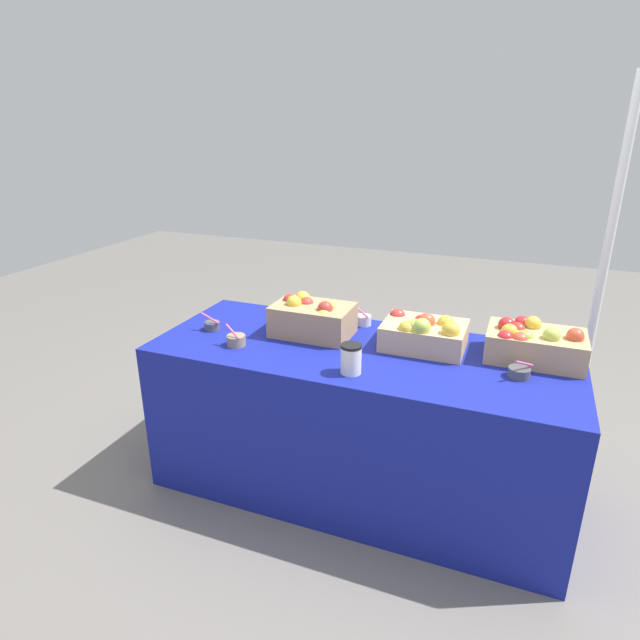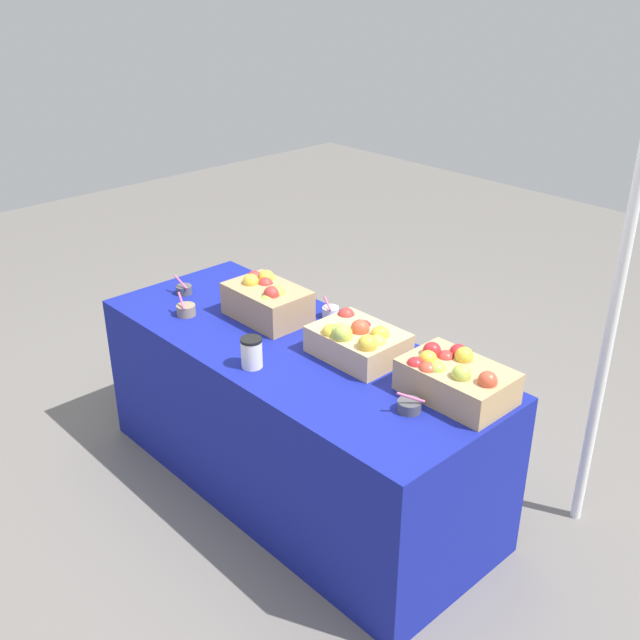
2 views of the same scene
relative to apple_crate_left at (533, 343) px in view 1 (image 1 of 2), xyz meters
The scene contains 11 objects.
ground_plane 1.10m from the apple_crate_left, 167.42° to the right, with size 10.00×10.00×0.00m, color slate.
table 0.86m from the apple_crate_left, 167.42° to the right, with size 1.90×0.76×0.74m, color navy.
apple_crate_left is the anchor object (origin of this frame).
apple_crate_middle 0.46m from the apple_crate_left, behind, with size 0.37×0.28×0.17m.
apple_crate_right 1.00m from the apple_crate_left, behind, with size 0.37×0.25×0.19m.
sample_bowl_near 0.81m from the apple_crate_left, behind, with size 0.08×0.08×0.09m.
sample_bowl_mid 0.21m from the apple_crate_left, 101.44° to the right, with size 0.09×0.10×0.09m.
sample_bowl_far 1.31m from the apple_crate_left, 165.18° to the right, with size 0.09×0.09×0.10m.
sample_bowl_extra 1.49m from the apple_crate_left, behind, with size 0.09×0.08×0.09m.
coffee_cup 0.80m from the apple_crate_left, 149.01° to the right, with size 0.09×0.09×0.13m.
tent_pole 0.67m from the apple_crate_left, 63.92° to the left, with size 0.04×0.04×1.92m, color white.
Camera 1 is at (0.64, -2.13, 1.72)m, focal length 29.97 mm.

